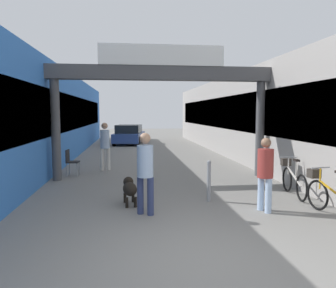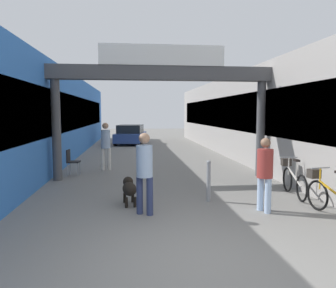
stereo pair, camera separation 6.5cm
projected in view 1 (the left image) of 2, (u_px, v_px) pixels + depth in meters
The scene contains 13 objects.
ground_plane at pixel (202, 260), 4.78m from camera, with size 80.00×80.00×0.00m, color gray.
storefront_left at pixel (40, 117), 14.88m from camera, with size 3.00×26.00×3.91m.
storefront_right at pixel (255, 117), 16.06m from camera, with size 3.00×26.00×3.91m.
arcade_sign_gateway at pixel (161, 84), 10.52m from camera, with size 7.40×0.47×4.28m.
pedestrian_with_dog at pixel (145, 168), 6.84m from camera, with size 0.47×0.47×1.73m.
pedestrian_companion at pixel (265, 170), 7.06m from camera, with size 0.43×0.43×1.61m.
pedestrian_carrying_crate at pixel (105, 143), 12.18m from camera, with size 0.40×0.39×1.78m.
dog_on_leash at pixel (130, 188), 7.68m from camera, with size 0.40×0.84×0.60m.
bicycle_orange_nearest at pixel (331, 195), 6.84m from camera, with size 0.46×1.68×0.98m.
bicycle_silver_second at pixel (293, 179), 8.52m from camera, with size 0.46×1.68×0.98m.
bollard_post_metal at pixel (209, 180), 7.93m from camera, with size 0.10×0.10×1.01m.
cafe_chair_black_nearer at pixel (71, 160), 11.19m from camera, with size 0.43×0.43×0.89m.
parked_car_blue at pixel (129, 135), 22.64m from camera, with size 2.32×4.21×1.33m.
Camera 1 is at (-1.03, -4.51, 2.15)m, focal length 35.00 mm.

